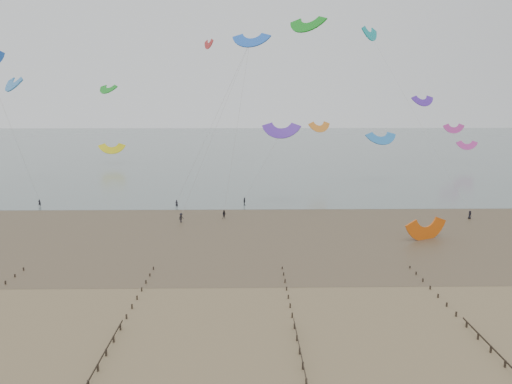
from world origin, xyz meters
The scene contains 6 objects.
ground centered at (0.00, 0.00, 0.00)m, with size 500.00×500.00×0.00m, color brown.
sea_and_shore centered at (-4.08, 34.40, 0.01)m, with size 500.00×665.00×0.03m.
kitesurfer_lead centered at (-16.36, 52.29, 0.87)m, with size 0.63×0.41×1.73m, color black.
kitesurfers centered at (18.08, 46.97, 0.86)m, with size 114.25×19.10×1.84m.
grounded_kite centered at (29.41, 26.55, 0.00)m, with size 7.33×3.84×5.58m, color #D8550D, non-canonical shape.
kites_airborne centered at (-8.16, 89.34, 21.74)m, with size 262.79×121.63×44.96m.
Camera 1 is at (-0.82, -54.57, 23.51)m, focal length 35.00 mm.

